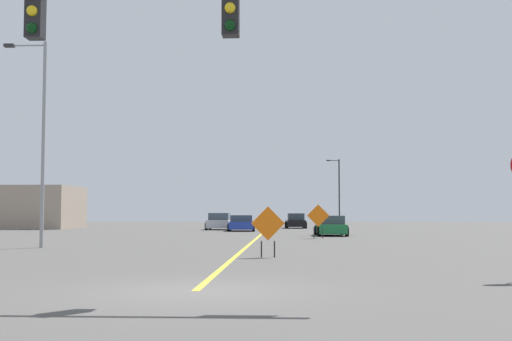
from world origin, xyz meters
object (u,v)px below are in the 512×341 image
object	(u,v)px
traffic_signal_assembly	(39,40)
car_blue_far	(241,223)
car_green_distant	(331,226)
car_black_near	(296,221)
construction_sign_right_shoulder	(318,217)
car_silver_mid	(219,222)
construction_sign_right_lane	(268,226)
street_lamp_near_left	(338,189)
street_lamp_mid_left	(41,134)

from	to	relation	value
traffic_signal_assembly	car_blue_far	world-z (taller)	traffic_signal_assembly
car_green_distant	car_black_near	bearing A→B (deg)	95.98
car_black_near	construction_sign_right_shoulder	bearing A→B (deg)	-87.61
car_silver_mid	car_black_near	size ratio (longest dim) A/B	0.92
construction_sign_right_lane	construction_sign_right_shoulder	world-z (taller)	construction_sign_right_shoulder
street_lamp_near_left	construction_sign_right_lane	size ratio (longest dim) A/B	4.58
construction_sign_right_lane	car_black_near	world-z (taller)	construction_sign_right_lane
street_lamp_near_left	car_black_near	distance (m)	18.20
construction_sign_right_shoulder	car_blue_far	distance (m)	15.83
street_lamp_near_left	car_black_near	bearing A→B (deg)	-107.70
street_lamp_mid_left	car_blue_far	size ratio (longest dim) A/B	2.12
car_blue_far	car_black_near	xyz separation A→B (m)	(4.53, 9.47, 0.03)
street_lamp_mid_left	car_green_distant	size ratio (longest dim) A/B	2.06
car_silver_mid	car_green_distant	distance (m)	16.70
construction_sign_right_shoulder	car_blue_far	xyz separation A→B (m)	(-5.54, 14.81, -0.62)
traffic_signal_assembly	construction_sign_right_shoulder	world-z (taller)	traffic_signal_assembly
traffic_signal_assembly	car_blue_far	size ratio (longest dim) A/B	2.82
car_black_near	car_green_distant	size ratio (longest dim) A/B	0.95
construction_sign_right_lane	car_green_distant	xyz separation A→B (m)	(3.52, 20.74, -0.46)
car_blue_far	street_lamp_mid_left	bearing A→B (deg)	-105.60
construction_sign_right_lane	construction_sign_right_shoulder	distance (m)	16.30
car_blue_far	car_green_distant	bearing A→B (deg)	-57.11
construction_sign_right_shoulder	car_green_distant	bearing A→B (deg)	77.23
traffic_signal_assembly	construction_sign_right_lane	size ratio (longest dim) A/B	6.94
traffic_signal_assembly	construction_sign_right_lane	distance (m)	11.25
traffic_signal_assembly	street_lamp_near_left	xyz separation A→B (m)	(11.24, 66.96, -0.65)
construction_sign_right_lane	car_blue_far	distance (m)	31.08
traffic_signal_assembly	car_green_distant	distance (m)	31.64
street_lamp_mid_left	construction_sign_right_shoulder	bearing A→B (deg)	39.79
construction_sign_right_lane	car_silver_mid	xyz separation A→B (m)	(-5.29, 34.92, -0.38)
car_green_distant	construction_sign_right_lane	bearing A→B (deg)	-99.64
traffic_signal_assembly	car_silver_mid	size ratio (longest dim) A/B	3.14
construction_sign_right_shoulder	traffic_signal_assembly	bearing A→B (deg)	-104.90
street_lamp_mid_left	car_green_distant	world-z (taller)	street_lamp_mid_left
street_lamp_mid_left	car_blue_far	distance (m)	26.64
street_lamp_mid_left	car_blue_far	xyz separation A→B (m)	(7.07, 25.31, -4.33)
street_lamp_mid_left	car_black_near	world-z (taller)	street_lamp_mid_left
car_black_near	car_green_distant	bearing A→B (deg)	-84.02
car_green_distant	car_blue_far	bearing A→B (deg)	122.89
street_lamp_mid_left	traffic_signal_assembly	bearing A→B (deg)	-69.21
traffic_signal_assembly	car_blue_far	xyz separation A→B (m)	(1.30, 40.51, -4.39)
construction_sign_right_shoulder	car_silver_mid	world-z (taller)	construction_sign_right_shoulder
street_lamp_mid_left	street_lamp_near_left	bearing A→B (deg)	71.80
car_blue_far	car_silver_mid	xyz separation A→B (m)	(-2.23, 3.99, 0.07)
street_lamp_near_left	car_green_distant	distance (m)	36.97
car_blue_far	car_black_near	size ratio (longest dim) A/B	1.02
traffic_signal_assembly	street_lamp_mid_left	distance (m)	16.26
car_black_near	construction_sign_right_lane	bearing A→B (deg)	-92.08
street_lamp_near_left	car_blue_far	size ratio (longest dim) A/B	1.86
car_blue_far	construction_sign_right_shoulder	bearing A→B (deg)	-69.49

